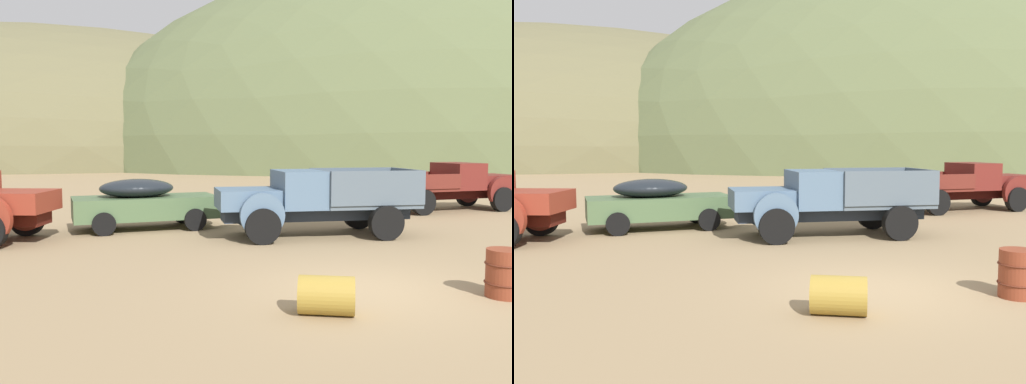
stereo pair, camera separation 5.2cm
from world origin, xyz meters
TOP-DOWN VIEW (x-y plane):
  - ground_plane at (0.00, 0.00)m, footprint 300.00×300.00m
  - hill_far_left at (-10.37, 76.66)m, footprint 118.06×67.29m
  - hill_center at (42.39, 56.33)m, footprint 99.00×59.53m
  - car_weathered_green at (-3.10, 8.50)m, footprint 4.72×2.25m
  - truck_chalk_blue at (1.02, 5.78)m, footprint 5.83×2.74m
  - truck_oxblood at (9.15, 10.05)m, footprint 6.01×2.48m
  - oil_drum_by_truck at (2.01, -1.08)m, footprint 0.67×0.67m
  - oil_drum_spare at (-1.34, -1.13)m, footprint 1.04×0.92m

SIDE VIEW (x-z plane):
  - ground_plane at x=0.00m, z-range 0.00..0.00m
  - hill_far_left at x=-10.37m, z-range -18.58..18.58m
  - hill_center at x=42.39m, z-range -25.84..25.84m
  - oil_drum_spare at x=-1.34m, z-range 0.00..0.61m
  - oil_drum_by_truck at x=2.01m, z-range 0.00..0.83m
  - car_weathered_green at x=-3.10m, z-range 0.03..1.60m
  - truck_oxblood at x=9.15m, z-range 0.04..1.93m
  - truck_chalk_blue at x=1.02m, z-range 0.07..1.98m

